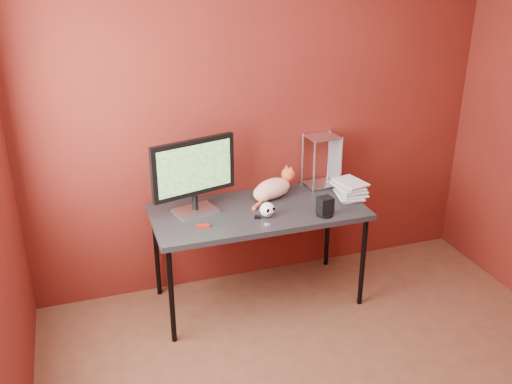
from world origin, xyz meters
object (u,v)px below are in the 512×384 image
object	(u,v)px
desk	(258,215)
monitor	(194,173)
speaker	(325,207)
skull_mug	(267,210)
cat	(273,188)
book_stack	(343,117)

from	to	relation	value
desk	monitor	bearing A→B (deg)	168.46
desk	speaker	size ratio (longest dim) A/B	11.08
monitor	skull_mug	distance (m)	0.56
cat	speaker	xyz separation A→B (m)	(0.24, -0.40, -0.01)
cat	book_stack	size ratio (longest dim) A/B	0.33
desk	book_stack	size ratio (longest dim) A/B	1.23
monitor	book_stack	size ratio (longest dim) A/B	0.49
desk	skull_mug	size ratio (longest dim) A/B	13.81
book_stack	speaker	bearing A→B (deg)	-131.08
cat	desk	bearing A→B (deg)	-158.33
desk	skull_mug	distance (m)	0.17
monitor	desk	bearing A→B (deg)	-26.71
desk	cat	bearing A→B (deg)	43.48
monitor	skull_mug	size ratio (longest dim) A/B	5.55
skull_mug	speaker	bearing A→B (deg)	-28.71
skull_mug	monitor	bearing A→B (deg)	141.13
cat	skull_mug	size ratio (longest dim) A/B	3.72
speaker	book_stack	bearing A→B (deg)	40.69
monitor	cat	distance (m)	0.64
monitor	skull_mug	bearing A→B (deg)	-41.03
speaker	book_stack	xyz separation A→B (m)	(0.23, 0.26, 0.55)
skull_mug	book_stack	bearing A→B (deg)	0.96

